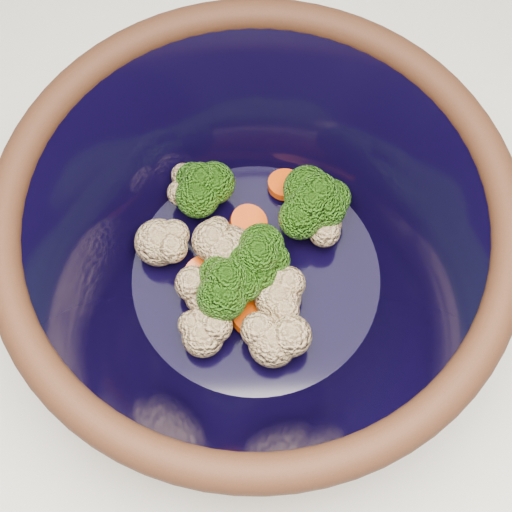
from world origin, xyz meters
name	(u,v)px	position (x,y,z in m)	size (l,w,h in m)	color
ground	(315,417)	(0.00, 0.00, 0.00)	(3.00, 3.00, 0.00)	#9E7A54
counter	(339,356)	(0.00, 0.00, 0.45)	(1.20, 1.20, 0.90)	white
mixing_bowl	(256,248)	(-0.12, -0.07, 0.98)	(0.37, 0.37, 0.14)	black
vegetable_pile	(249,247)	(-0.12, -0.06, 0.95)	(0.15, 0.15, 0.05)	#608442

